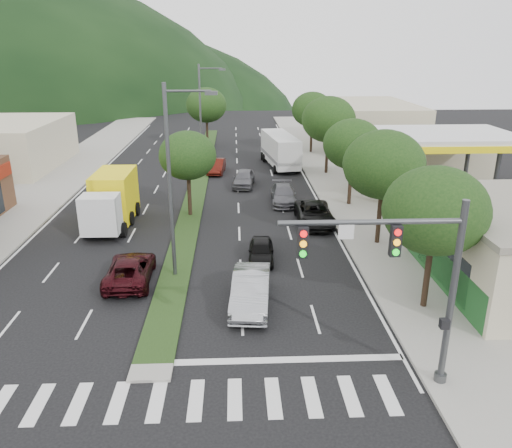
{
  "coord_description": "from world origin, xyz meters",
  "views": [
    {
      "loc": [
        3.27,
        -16.33,
        11.61
      ],
      "look_at": [
        4.42,
        10.15,
        2.11
      ],
      "focal_mm": 35.0,
      "sensor_mm": 36.0,
      "label": 1
    }
  ],
  "objects_px": {
    "tree_r_b": "(384,165)",
    "car_queue_c": "(217,166)",
    "tree_r_a": "(435,211)",
    "car_queue_a": "(261,251)",
    "motorhome": "(280,150)",
    "streetlight_near": "(173,174)",
    "suv_maroon": "(130,269)",
    "tree_med_near": "(188,156)",
    "tree_r_c": "(353,144)",
    "sedan_silver": "(251,290)",
    "car_queue_b": "(283,195)",
    "tree_med_far": "(206,105)",
    "box_truck": "(112,201)",
    "car_queue_d": "(314,214)",
    "car_queue_e": "(244,178)",
    "tree_r_e": "(312,110)",
    "streetlight_mid": "(202,112)",
    "traffic_signal": "(410,269)",
    "tree_r_d": "(329,119)"
  },
  "relations": [
    {
      "from": "car_queue_b",
      "to": "tree_r_c",
      "type": "bearing_deg",
      "value": -8.39
    },
    {
      "from": "car_queue_b",
      "to": "box_truck",
      "type": "bearing_deg",
      "value": -158.56
    },
    {
      "from": "tree_r_a",
      "to": "car_queue_d",
      "type": "height_order",
      "value": "tree_r_a"
    },
    {
      "from": "suv_maroon",
      "to": "box_truck",
      "type": "height_order",
      "value": "box_truck"
    },
    {
      "from": "car_queue_a",
      "to": "motorhome",
      "type": "relative_size",
      "value": 0.41
    },
    {
      "from": "car_queue_c",
      "to": "tree_r_a",
      "type": "bearing_deg",
      "value": -63.51
    },
    {
      "from": "streetlight_near",
      "to": "box_truck",
      "type": "xyz_separation_m",
      "value": [
        -5.33,
        8.61,
        -3.95
      ]
    },
    {
      "from": "tree_r_a",
      "to": "streetlight_mid",
      "type": "distance_m",
      "value": 31.32
    },
    {
      "from": "tree_r_e",
      "to": "car_queue_c",
      "type": "distance_m",
      "value": 14.52
    },
    {
      "from": "tree_r_b",
      "to": "car_queue_b",
      "type": "relative_size",
      "value": 1.49
    },
    {
      "from": "tree_r_a",
      "to": "tree_r_c",
      "type": "height_order",
      "value": "tree_r_a"
    },
    {
      "from": "suv_maroon",
      "to": "car_queue_b",
      "type": "xyz_separation_m",
      "value": [
        9.27,
        13.43,
        -0.0
      ]
    },
    {
      "from": "tree_r_e",
      "to": "traffic_signal",
      "type": "bearing_deg",
      "value": -94.09
    },
    {
      "from": "suv_maroon",
      "to": "tree_r_b",
      "type": "bearing_deg",
      "value": -164.32
    },
    {
      "from": "tree_r_d",
      "to": "car_queue_c",
      "type": "xyz_separation_m",
      "value": [
        -10.5,
        0.91,
        -4.51
      ]
    },
    {
      "from": "tree_r_a",
      "to": "car_queue_b",
      "type": "distance_m",
      "value": 18.11
    },
    {
      "from": "car_queue_c",
      "to": "tree_r_b",
      "type": "bearing_deg",
      "value": -55.78
    },
    {
      "from": "car_queue_a",
      "to": "car_queue_c",
      "type": "bearing_deg",
      "value": 102.07
    },
    {
      "from": "tree_r_d",
      "to": "streetlight_mid",
      "type": "bearing_deg",
      "value": 165.73
    },
    {
      "from": "tree_r_c",
      "to": "tree_med_near",
      "type": "distance_m",
      "value": 12.17
    },
    {
      "from": "tree_r_e",
      "to": "sedan_silver",
      "type": "xyz_separation_m",
      "value": [
        -8.06,
        -35.37,
        -4.08
      ]
    },
    {
      "from": "tree_med_far",
      "to": "car_queue_a",
      "type": "bearing_deg",
      "value": -82.17
    },
    {
      "from": "tree_r_a",
      "to": "sedan_silver",
      "type": "height_order",
      "value": "tree_r_a"
    },
    {
      "from": "tree_med_far",
      "to": "car_queue_d",
      "type": "distance_m",
      "value": 29.71
    },
    {
      "from": "tree_r_b",
      "to": "car_queue_c",
      "type": "distance_m",
      "value": 22.06
    },
    {
      "from": "tree_r_a",
      "to": "box_truck",
      "type": "bearing_deg",
      "value": 143.65
    },
    {
      "from": "streetlight_near",
      "to": "suv_maroon",
      "type": "bearing_deg",
      "value": -168.02
    },
    {
      "from": "tree_med_near",
      "to": "box_truck",
      "type": "distance_m",
      "value": 6.0
    },
    {
      "from": "tree_med_far",
      "to": "box_truck",
      "type": "distance_m",
      "value": 28.07
    },
    {
      "from": "streetlight_near",
      "to": "box_truck",
      "type": "height_order",
      "value": "streetlight_near"
    },
    {
      "from": "tree_med_far",
      "to": "car_queue_b",
      "type": "distance_m",
      "value": 24.52
    },
    {
      "from": "car_queue_a",
      "to": "motorhome",
      "type": "bearing_deg",
      "value": 85.81
    },
    {
      "from": "tree_r_c",
      "to": "box_truck",
      "type": "bearing_deg",
      "value": -168.79
    },
    {
      "from": "tree_r_a",
      "to": "motorhome",
      "type": "distance_m",
      "value": 29.94
    },
    {
      "from": "tree_r_b",
      "to": "tree_med_near",
      "type": "distance_m",
      "value": 13.43
    },
    {
      "from": "tree_r_e",
      "to": "car_queue_e",
      "type": "height_order",
      "value": "tree_r_e"
    },
    {
      "from": "tree_r_a",
      "to": "streetlight_near",
      "type": "bearing_deg",
      "value": 161.27
    },
    {
      "from": "motorhome",
      "to": "tree_r_a",
      "type": "bearing_deg",
      "value": -89.93
    },
    {
      "from": "tree_r_a",
      "to": "car_queue_c",
      "type": "relative_size",
      "value": 1.63
    },
    {
      "from": "car_queue_b",
      "to": "car_queue_d",
      "type": "xyz_separation_m",
      "value": [
        1.66,
        -5.0,
        0.05
      ]
    },
    {
      "from": "tree_r_d",
      "to": "streetlight_mid",
      "type": "relative_size",
      "value": 0.72
    },
    {
      "from": "tree_r_a",
      "to": "tree_med_near",
      "type": "distance_m",
      "value": 18.44
    },
    {
      "from": "tree_r_c",
      "to": "car_queue_b",
      "type": "height_order",
      "value": "tree_r_c"
    },
    {
      "from": "streetlight_near",
      "to": "streetlight_mid",
      "type": "distance_m",
      "value": 25.0
    },
    {
      "from": "sedan_silver",
      "to": "tree_r_c",
      "type": "bearing_deg",
      "value": 67.49
    },
    {
      "from": "suv_maroon",
      "to": "motorhome",
      "type": "relative_size",
      "value": 0.57
    },
    {
      "from": "car_queue_c",
      "to": "tree_r_e",
      "type": "bearing_deg",
      "value": 46.06
    },
    {
      "from": "traffic_signal",
      "to": "tree_med_near",
      "type": "distance_m",
      "value": 21.53
    },
    {
      "from": "tree_r_b",
      "to": "car_queue_e",
      "type": "bearing_deg",
      "value": 119.76
    },
    {
      "from": "tree_r_c",
      "to": "tree_r_a",
      "type": "bearing_deg",
      "value": -90.0
    }
  ]
}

